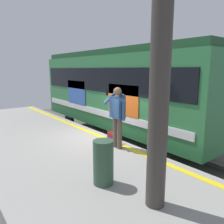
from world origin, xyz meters
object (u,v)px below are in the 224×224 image
Objects in this scene: train_carriage at (124,88)px; handbag at (113,137)px; passenger at (118,113)px; trash_bin at (103,162)px; station_column at (160,82)px.

handbag is at bearing 134.27° from train_carriage.
passenger reaches higher than trash_bin.
trash_bin is at bearing 135.47° from train_carriage.
handbag is (0.36, -0.13, -0.81)m from passenger.
train_carriage is at bearing -45.73° from handbag.
handbag is at bearing -42.76° from trash_bin.
passenger is at bearing 136.76° from train_carriage.
passenger reaches higher than handbag.
train_carriage is 3.81m from passenger.
trash_bin is (-1.36, 1.45, -0.56)m from passenger.
handbag is 0.10× the size of station_column.
passenger is at bearing -46.99° from trash_bin.
train_carriage reaches higher than passenger.
train_carriage is 10.88× the size of trash_bin.
train_carriage is 2.36× the size of station_column.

